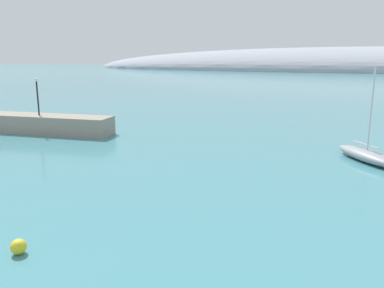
{
  "coord_description": "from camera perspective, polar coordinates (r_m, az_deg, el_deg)",
  "views": [
    {
      "loc": [
        12.06,
        2.22,
        8.06
      ],
      "look_at": [
        1.86,
        29.9,
        1.38
      ],
      "focal_mm": 36.83,
      "sensor_mm": 36.0,
      "label": 1
    }
  ],
  "objects": [
    {
      "name": "mooring_buoy_yellow",
      "position": [
        18.27,
        -23.82,
        -13.45
      ],
      "size": [
        0.65,
        0.65,
        0.65
      ],
      "primitive_type": "sphere",
      "color": "yellow",
      "rests_on": "water"
    },
    {
      "name": "breakwater_rocks",
      "position": [
        46.89,
        -24.61,
        2.88
      ],
      "size": [
        23.16,
        5.03,
        1.89
      ],
      "primitive_type": "cube",
      "rotation": [
        0.0,
        0.0,
        0.09
      ],
      "color": "gray",
      "rests_on": "ground"
    },
    {
      "name": "sailboat_grey_mid_mooring",
      "position": [
        33.32,
        23.96,
        -1.47
      ],
      "size": [
        5.11,
        6.23,
        7.25
      ],
      "rotation": [
        0.0,
        0.0,
        5.33
      ],
      "color": "gray",
      "rests_on": "water"
    },
    {
      "name": "harbor_lamp_post",
      "position": [
        44.1,
        -21.5,
        7.0
      ],
      "size": [
        0.36,
        0.36,
        3.85
      ],
      "color": "black",
      "rests_on": "breakwater_rocks"
    },
    {
      "name": "distant_ridge",
      "position": [
        231.76,
        24.34,
        9.66
      ],
      "size": [
        325.62,
        76.22,
        24.8
      ],
      "primitive_type": "ellipsoid",
      "color": "#999EA8",
      "rests_on": "ground"
    }
  ]
}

